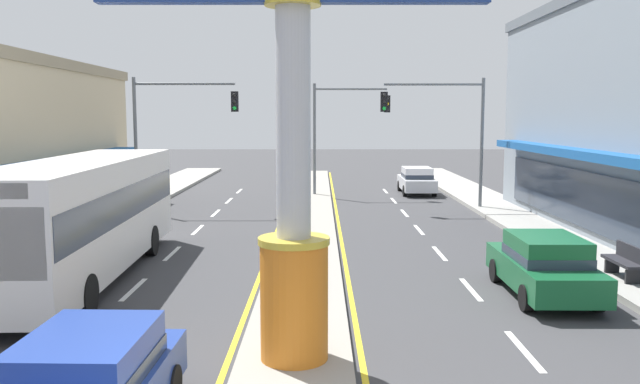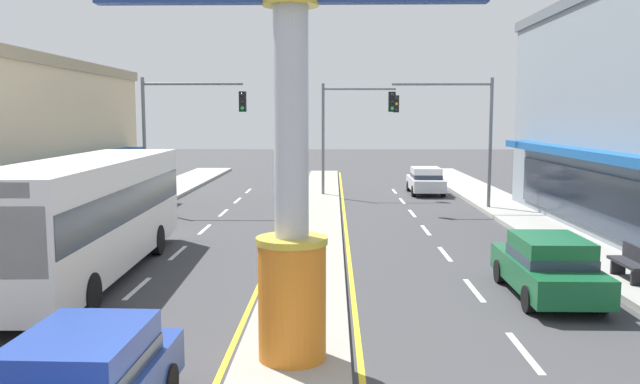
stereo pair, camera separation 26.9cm
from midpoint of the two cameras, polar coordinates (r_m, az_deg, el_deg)
name	(u,v)px [view 2 (the right image)]	position (r m, az deg, el deg)	size (l,w,h in m)	color
median_strip	(315,228)	(25.51, -0.16, -3.18)	(2.09, 52.00, 0.14)	gray
sidewalk_left	(65,236)	(25.43, -21.16, -3.62)	(2.81, 60.00, 0.18)	#9E9B93
sidewalk_right	(565,238)	(25.00, 20.99, -3.78)	(2.81, 60.00, 0.18)	#9E9B93
lane_markings	(314,236)	(24.19, -0.24, -3.88)	(8.83, 52.00, 0.01)	silver
district_sign	(291,121)	(11.19, -1.86, 6.25)	(7.17, 1.26, 7.98)	orange
traffic_light_left_side	(181,120)	(30.71, -11.81, 6.19)	(4.86, 0.46, 6.20)	slate
traffic_light_right_side	(453,120)	(30.97, 11.84, 6.19)	(4.86, 0.46, 6.20)	slate
traffic_light_median_far	(350,120)	(35.75, 2.90, 6.29)	(4.20, 0.46, 6.20)	slate
sedan_far_right_lane	(548,266)	(17.00, 19.80, -6.13)	(1.86, 4.31, 1.53)	#14562D
bus_near_left_lane	(88,210)	(18.85, -19.29, -1.54)	(2.86, 11.27, 3.26)	silver
sedan_mid_left_lane	(426,180)	(37.56, 9.45, 1.02)	(1.87, 4.32, 1.53)	silver
street_bench	(631,262)	(18.95, 25.99, -5.55)	(0.48, 1.60, 0.88)	#232328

